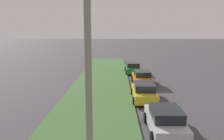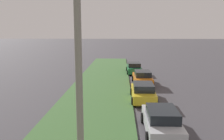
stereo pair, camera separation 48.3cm
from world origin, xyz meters
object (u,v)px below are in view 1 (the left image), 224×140
at_px(parked_car_silver, 165,120).
at_px(parked_car_orange, 142,78).
at_px(streetlight, 99,71).
at_px(parked_car_yellow, 144,92).
at_px(parked_car_green, 133,68).

bearing_deg(parked_car_silver, parked_car_orange, -0.28).
bearing_deg(streetlight, parked_car_orange, -11.50).
distance_m(parked_car_silver, parked_car_orange, 11.82).
distance_m(parked_car_silver, parked_car_yellow, 6.07).
bearing_deg(streetlight, parked_car_green, -6.97).
xyz_separation_m(parked_car_silver, parked_car_yellow, (6.05, 0.47, 0.00)).
bearing_deg(parked_car_green, parked_car_orange, -175.83).
height_order(parked_car_silver, parked_car_green, same).
xyz_separation_m(parked_car_green, streetlight, (-22.77, 2.79, 3.67)).
bearing_deg(streetlight, parked_car_silver, -35.85).
xyz_separation_m(parked_car_orange, streetlight, (-16.47, 3.35, 3.67)).
bearing_deg(parked_car_green, parked_car_silver, -179.13).
xyz_separation_m(parked_car_yellow, parked_car_orange, (5.77, -0.46, 0.00)).
xyz_separation_m(parked_car_silver, parked_car_green, (18.12, 0.58, 0.00)).
distance_m(parked_car_yellow, parked_car_orange, 5.78).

